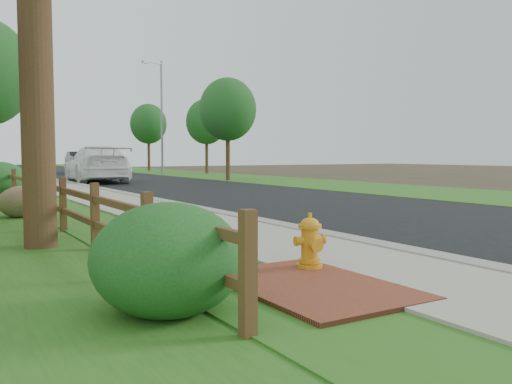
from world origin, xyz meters
TOP-DOWN VIEW (x-y plane):
  - ground at (0.00, 0.00)m, footprint 120.00×120.00m
  - road at (4.60, 35.00)m, footprint 8.00×90.00m
  - curb at (0.40, 35.00)m, footprint 0.40×90.00m
  - wet_gutter at (0.75, 35.00)m, footprint 0.50×90.00m
  - sidewalk at (-0.90, 35.00)m, footprint 2.20×90.00m
  - verge_far at (11.50, 35.00)m, footprint 6.00×90.00m
  - brick_patch at (-2.20, -1.00)m, footprint 1.60×2.40m
  - ranch_fence at (-3.60, 6.40)m, footprint 0.12×16.92m
  - fire_hydrant at (-1.70, -0.31)m, footprint 0.46×0.37m
  - white_suv at (2.00, 24.08)m, footprint 3.24×6.91m
  - dark_car_mid at (4.73, 35.52)m, footprint 1.90×4.33m
  - dark_car_far at (4.69, 39.14)m, footprint 2.17×5.39m
  - streetlight at (9.28, 33.32)m, footprint 1.88×0.93m
  - boulder at (-3.90, 8.23)m, footprint 1.46×1.30m
  - shrub_a at (-3.90, -1.00)m, footprint 1.81×1.81m
  - tree_near_right at (9.00, 21.96)m, footprint 3.30×3.30m
  - tree_mid_right at (13.00, 33.01)m, footprint 3.26×3.26m
  - tree_far_right at (11.62, 42.41)m, footprint 3.36×3.36m

SIDE VIEW (x-z plane):
  - ground at x=0.00m, z-range 0.00..0.00m
  - road at x=4.60m, z-range 0.00..0.02m
  - verge_far at x=11.50m, z-range 0.00..0.04m
  - wet_gutter at x=0.75m, z-range 0.02..0.02m
  - sidewalk at x=-0.90m, z-range 0.00..0.10m
  - brick_patch at x=-2.20m, z-range 0.00..0.11m
  - curb at x=0.40m, z-range 0.00..0.12m
  - boulder at x=-3.90m, z-range 0.00..0.80m
  - fire_hydrant at x=-1.70m, z-range 0.07..0.78m
  - shrub_a at x=-3.90m, z-range 0.00..1.10m
  - ranch_fence at x=-3.60m, z-range 0.07..1.17m
  - dark_car_mid at x=4.73m, z-range 0.02..1.47m
  - dark_car_far at x=4.69m, z-range 0.02..1.76m
  - white_suv at x=2.00m, z-range 0.02..1.97m
  - tree_mid_right at x=13.00m, z-range 1.15..7.05m
  - tree_near_right at x=9.00m, z-range 1.14..7.09m
  - tree_far_right at x=11.62m, z-range 1.23..7.43m
  - streetlight at x=9.28m, z-range 0.57..9.13m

